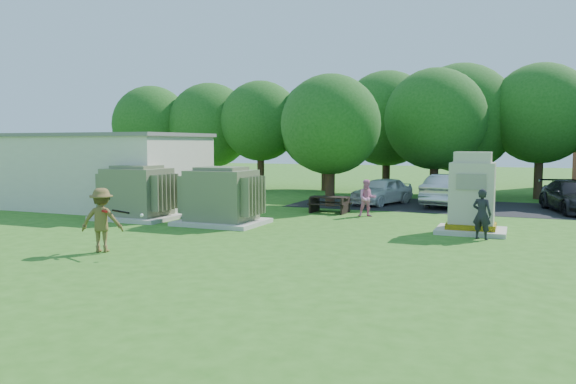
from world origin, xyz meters
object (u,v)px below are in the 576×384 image
at_px(transformer_left, 137,194).
at_px(car_silver_a, 453,190).
at_px(car_dark, 574,197).
at_px(person_at_picnic, 367,198).
at_px(generator_cabinet, 472,198).
at_px(car_white, 382,191).
at_px(picnic_table, 330,203).
at_px(person_by_generator, 482,214).
at_px(transformer_right, 222,197).
at_px(batter, 102,220).

xyz_separation_m(transformer_left, car_silver_a, (10.76, 9.11, -0.22)).
height_order(car_silver_a, car_dark, car_silver_a).
relative_size(person_at_picnic, car_silver_a, 0.33).
height_order(generator_cabinet, car_dark, generator_cabinet).
bearing_deg(car_dark, generator_cabinet, -130.74).
relative_size(transformer_left, car_white, 0.79).
bearing_deg(transformer_left, car_white, 49.25).
xyz_separation_m(generator_cabinet, car_dark, (3.56, 7.39, -0.49)).
bearing_deg(person_at_picnic, car_dark, 9.88).
height_order(picnic_table, person_at_picnic, person_at_picnic).
xyz_separation_m(person_by_generator, car_silver_a, (-1.83, 8.93, -0.03)).
height_order(picnic_table, person_by_generator, person_by_generator).
xyz_separation_m(transformer_right, car_silver_a, (7.06, 9.11, -0.22)).
xyz_separation_m(transformer_left, generator_cabinet, (12.20, 1.35, 0.19)).
height_order(batter, person_at_picnic, batter).
bearing_deg(car_silver_a, generator_cabinet, 112.47).
xyz_separation_m(batter, car_white, (4.26, 14.54, -0.22)).
xyz_separation_m(generator_cabinet, person_at_picnic, (-4.17, 2.68, -0.42)).
xyz_separation_m(transformer_right, car_dark, (12.06, 8.74, -0.31)).
bearing_deg(car_silver_a, picnic_table, 56.57).
height_order(car_white, car_silver_a, car_silver_a).
distance_m(person_at_picnic, car_white, 4.74).
height_order(transformer_left, person_by_generator, transformer_left).
relative_size(batter, person_at_picnic, 1.17).
bearing_deg(transformer_right, person_by_generator, 1.17).
xyz_separation_m(picnic_table, car_silver_a, (4.51, 4.44, 0.32)).
distance_m(transformer_right, car_dark, 14.90).
bearing_deg(batter, generator_cabinet, -163.59).
bearing_deg(person_at_picnic, generator_cabinet, -54.21).
bearing_deg(transformer_right, car_white, 66.32).
relative_size(picnic_table, car_silver_a, 0.35).
height_order(transformer_left, batter, transformer_left).
xyz_separation_m(transformer_right, picnic_table, (2.55, 4.67, -0.55)).
bearing_deg(picnic_table, batter, -105.87).
distance_m(person_at_picnic, car_silver_a, 5.77).
relative_size(transformer_right, car_white, 0.79).
relative_size(transformer_left, transformer_right, 1.00).
bearing_deg(person_by_generator, transformer_right, 16.47).
bearing_deg(car_white, picnic_table, -88.57).
distance_m(transformer_left, picnic_table, 7.83).
height_order(transformer_right, generator_cabinet, generator_cabinet).
distance_m(transformer_right, batter, 5.81).
bearing_deg(car_dark, car_silver_a, 160.72).
height_order(generator_cabinet, picnic_table, generator_cabinet).
height_order(transformer_right, picnic_table, transformer_right).
relative_size(person_by_generator, car_dark, 0.34).
bearing_deg(batter, transformer_left, -82.75).
bearing_deg(car_silver_a, person_at_picnic, 73.74).
bearing_deg(person_by_generator, car_silver_a, -63.15).
bearing_deg(car_dark, picnic_table, -171.83).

